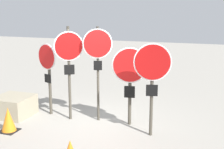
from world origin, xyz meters
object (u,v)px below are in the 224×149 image
(traffic_cone_0, at_px, (8,120))
(storage_crate, at_px, (14,106))
(stop_sign_1, at_px, (69,56))
(stop_sign_2, at_px, (98,53))
(stop_sign_3, at_px, (130,73))
(stop_sign_0, at_px, (48,67))
(stop_sign_4, at_px, (152,72))

(traffic_cone_0, height_order, storage_crate, traffic_cone_0)
(stop_sign_1, bearing_deg, traffic_cone_0, -163.61)
(stop_sign_1, distance_m, traffic_cone_0, 2.23)
(stop_sign_2, height_order, stop_sign_3, stop_sign_2)
(stop_sign_0, relative_size, stop_sign_1, 0.80)
(stop_sign_0, height_order, stop_sign_1, stop_sign_1)
(stop_sign_4, bearing_deg, stop_sign_2, 146.46)
(stop_sign_1, bearing_deg, storage_crate, 155.40)
(stop_sign_0, distance_m, stop_sign_3, 2.43)
(stop_sign_0, relative_size, storage_crate, 2.08)
(stop_sign_2, relative_size, storage_crate, 2.58)
(stop_sign_1, bearing_deg, stop_sign_3, -28.57)
(storage_crate, bearing_deg, stop_sign_3, 6.73)
(stop_sign_1, bearing_deg, stop_sign_2, -20.86)
(stop_sign_4, distance_m, storage_crate, 4.24)
(stop_sign_3, distance_m, stop_sign_4, 0.88)
(stop_sign_2, relative_size, traffic_cone_0, 4.16)
(stop_sign_0, relative_size, traffic_cone_0, 3.35)
(stop_sign_2, xyz_separation_m, traffic_cone_0, (-1.85, -1.45, -1.57))
(stop_sign_0, xyz_separation_m, stop_sign_2, (1.53, -0.01, 0.46))
(stop_sign_0, relative_size, stop_sign_4, 0.91)
(stop_sign_0, height_order, stop_sign_2, stop_sign_2)
(stop_sign_3, bearing_deg, stop_sign_0, 170.19)
(stop_sign_2, height_order, stop_sign_4, stop_sign_2)
(stop_sign_4, height_order, storage_crate, stop_sign_4)
(stop_sign_1, relative_size, stop_sign_4, 1.14)
(stop_sign_2, relative_size, stop_sign_3, 1.24)
(stop_sign_1, distance_m, stop_sign_4, 2.39)
(stop_sign_0, relative_size, stop_sign_2, 0.80)
(stop_sign_3, bearing_deg, storage_crate, 177.79)
(stop_sign_2, bearing_deg, stop_sign_0, 159.98)
(traffic_cone_0, bearing_deg, stop_sign_4, 14.72)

